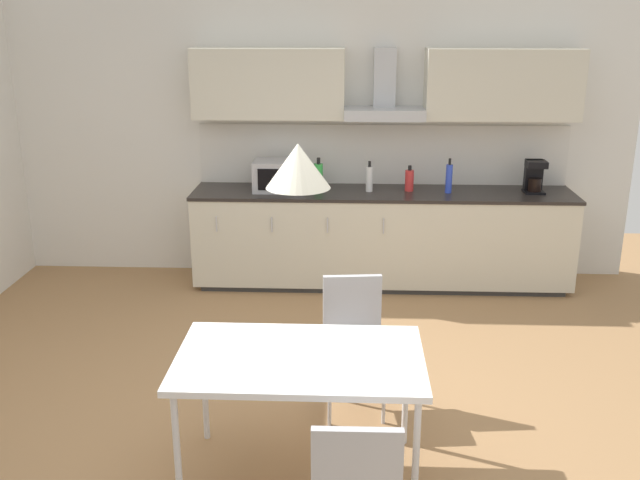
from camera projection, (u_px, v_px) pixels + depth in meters
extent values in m
cube|color=#9E754C|center=(263.00, 423.00, 4.53)|extent=(8.05, 8.45, 0.02)
cube|color=silver|center=(295.00, 132.00, 6.84)|extent=(6.44, 0.10, 2.78)
cube|color=#333333|center=(380.00, 280.00, 6.86)|extent=(3.36, 0.60, 0.05)
cube|color=beige|center=(381.00, 237.00, 6.73)|extent=(3.50, 0.65, 0.82)
cube|color=#282321|center=(383.00, 193.00, 6.60)|extent=(3.52, 0.67, 0.03)
cube|color=silver|center=(217.00, 224.00, 6.41)|extent=(0.01, 0.01, 0.14)
cube|color=silver|center=(272.00, 225.00, 6.39)|extent=(0.01, 0.01, 0.14)
cube|color=silver|center=(327.00, 225.00, 6.37)|extent=(0.01, 0.01, 0.14)
cube|color=silver|center=(384.00, 226.00, 6.35)|extent=(0.01, 0.01, 0.14)
cube|color=silver|center=(382.00, 155.00, 6.81)|extent=(3.50, 0.02, 0.57)
cube|color=beige|center=(269.00, 83.00, 6.49)|extent=(1.39, 0.34, 0.63)
cube|color=beige|center=(503.00, 84.00, 6.41)|extent=(1.39, 0.34, 0.63)
cube|color=#B7BABF|center=(384.00, 114.00, 6.51)|extent=(0.73, 0.40, 0.10)
cube|color=#B7BABF|center=(385.00, 80.00, 6.53)|extent=(0.20, 0.16, 0.58)
cube|color=#ADADB2|center=(280.00, 176.00, 6.59)|extent=(0.48, 0.34, 0.28)
cube|color=black|center=(274.00, 180.00, 6.43)|extent=(0.29, 0.01, 0.20)
cube|color=black|center=(534.00, 192.00, 6.53)|extent=(0.18, 0.18, 0.02)
cylinder|color=black|center=(535.00, 185.00, 6.50)|extent=(0.12, 0.12, 0.12)
cube|color=black|center=(533.00, 175.00, 6.55)|extent=(0.16, 0.08, 0.30)
cube|color=black|center=(536.00, 164.00, 6.45)|extent=(0.18, 0.16, 0.06)
cylinder|color=white|center=(369.00, 179.00, 6.56)|extent=(0.06, 0.06, 0.23)
cylinder|color=black|center=(370.00, 164.00, 6.52)|extent=(0.03, 0.03, 0.05)
cylinder|color=green|center=(319.00, 178.00, 6.56)|extent=(0.08, 0.08, 0.26)
cylinder|color=black|center=(318.00, 161.00, 6.51)|extent=(0.03, 0.03, 0.06)
cylinder|color=red|center=(409.00, 181.00, 6.59)|extent=(0.08, 0.08, 0.19)
cylinder|color=black|center=(410.00, 168.00, 6.55)|extent=(0.03, 0.03, 0.04)
cylinder|color=blue|center=(449.00, 179.00, 6.50)|extent=(0.06, 0.06, 0.26)
cylinder|color=black|center=(450.00, 162.00, 6.45)|extent=(0.02, 0.02, 0.06)
cube|color=white|center=(300.00, 359.00, 3.79)|extent=(1.32, 0.81, 0.04)
cylinder|color=silver|center=(177.00, 454.00, 3.59)|extent=(0.04, 0.04, 0.71)
cylinder|color=silver|center=(416.00, 461.00, 3.55)|extent=(0.04, 0.04, 0.71)
cylinder|color=silver|center=(204.00, 386.00, 4.25)|extent=(0.04, 0.04, 0.71)
cylinder|color=silver|center=(406.00, 390.00, 4.20)|extent=(0.04, 0.04, 0.71)
cube|color=#B2B2B7|center=(355.00, 347.00, 4.53)|extent=(0.44, 0.44, 0.04)
cube|color=#B2B2B7|center=(352.00, 304.00, 4.63)|extent=(0.38, 0.08, 0.40)
cylinder|color=silver|center=(384.00, 393.00, 4.45)|extent=(0.02, 0.02, 0.43)
cylinder|color=silver|center=(330.00, 395.00, 4.43)|extent=(0.02, 0.02, 0.43)
cylinder|color=silver|center=(377.00, 367.00, 4.77)|extent=(0.02, 0.02, 0.43)
cylinder|color=silver|center=(326.00, 369.00, 4.75)|extent=(0.02, 0.02, 0.43)
cube|color=#B2B2B7|center=(357.00, 471.00, 2.95)|extent=(0.38, 0.04, 0.40)
cone|color=silver|center=(298.00, 166.00, 3.47)|extent=(0.32, 0.32, 0.22)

